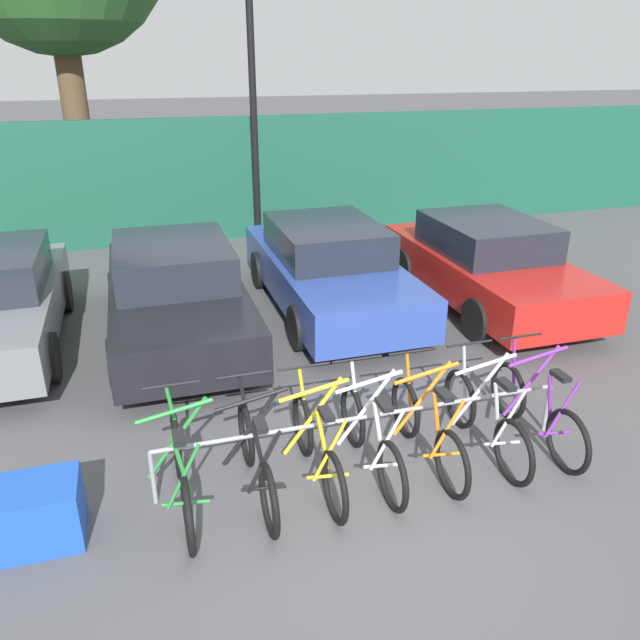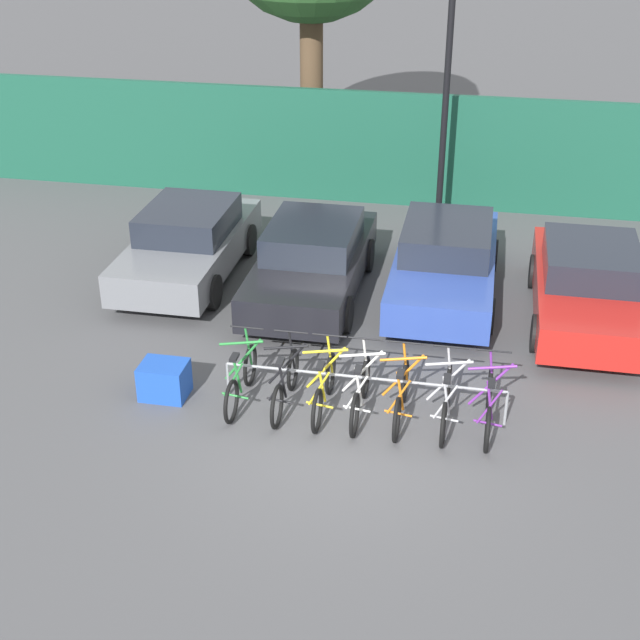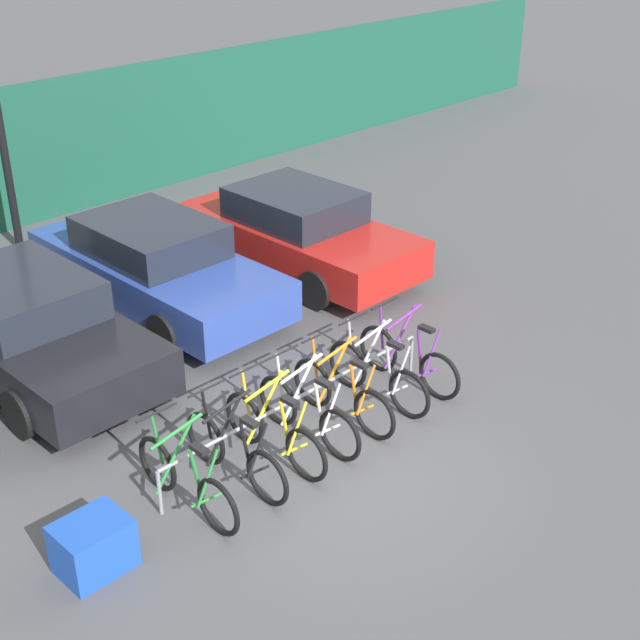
{
  "view_description": "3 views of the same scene",
  "coord_description": "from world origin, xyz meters",
  "px_view_note": "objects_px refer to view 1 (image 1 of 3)",
  "views": [
    {
      "loc": [
        -1.78,
        -4.21,
        3.82
      ],
      "look_at": [
        0.19,
        2.28,
        0.92
      ],
      "focal_mm": 35.0,
      "sensor_mm": 36.0,
      "label": 1
    },
    {
      "loc": [
        1.71,
        -10.41,
        7.4
      ],
      "look_at": [
        -0.75,
        2.15,
        0.65
      ],
      "focal_mm": 50.0,
      "sensor_mm": 36.0,
      "label": 2
    },
    {
      "loc": [
        -6.03,
        -5.84,
        6.24
      ],
      "look_at": [
        1.51,
        1.66,
        0.73
      ],
      "focal_mm": 50.0,
      "sensor_mm": 36.0,
      "label": 3
    }
  ],
  "objects_px": {
    "bicycle_black": "(256,460)",
    "bicycle_yellow": "(317,449)",
    "bicycle_orange": "(427,430)",
    "car_black": "(176,292)",
    "car_blue": "(328,267)",
    "lamp_post": "(253,90)",
    "bicycle_silver": "(485,420)",
    "cargo_crate": "(38,513)",
    "bicycle_purple": "(536,411)",
    "bicycle_green": "(181,473)",
    "bicycle_white": "(371,440)",
    "car_red": "(487,263)",
    "bike_rack": "(368,421)"
  },
  "relations": [
    {
      "from": "bicycle_silver",
      "to": "lamp_post",
      "type": "relative_size",
      "value": 0.3
    },
    {
      "from": "bicycle_yellow",
      "to": "bicycle_silver",
      "type": "height_order",
      "value": "same"
    },
    {
      "from": "bicycle_yellow",
      "to": "car_blue",
      "type": "xyz_separation_m",
      "value": [
        1.46,
        4.28,
        0.31
      ]
    },
    {
      "from": "bicycle_white",
      "to": "car_black",
      "type": "relative_size",
      "value": 0.38
    },
    {
      "from": "car_black",
      "to": "car_red",
      "type": "distance_m",
      "value": 4.95
    },
    {
      "from": "bicycle_white",
      "to": "bicycle_purple",
      "type": "xyz_separation_m",
      "value": [
        1.86,
        0.0,
        0.0
      ]
    },
    {
      "from": "bicycle_green",
      "to": "bicycle_orange",
      "type": "bearing_deg",
      "value": 3.67
    },
    {
      "from": "bicycle_green",
      "to": "car_black",
      "type": "height_order",
      "value": "car_black"
    },
    {
      "from": "bicycle_purple",
      "to": "car_black",
      "type": "distance_m",
      "value": 5.12
    },
    {
      "from": "bicycle_black",
      "to": "bicycle_yellow",
      "type": "distance_m",
      "value": 0.59
    },
    {
      "from": "bicycle_silver",
      "to": "car_red",
      "type": "height_order",
      "value": "car_red"
    },
    {
      "from": "bicycle_purple",
      "to": "car_blue",
      "type": "relative_size",
      "value": 0.37
    },
    {
      "from": "bicycle_black",
      "to": "bicycle_orange",
      "type": "relative_size",
      "value": 1.0
    },
    {
      "from": "cargo_crate",
      "to": "car_red",
      "type": "bearing_deg",
      "value": 30.43
    },
    {
      "from": "bike_rack",
      "to": "bicycle_orange",
      "type": "relative_size",
      "value": 2.46
    },
    {
      "from": "bike_rack",
      "to": "bicycle_black",
      "type": "relative_size",
      "value": 2.46
    },
    {
      "from": "car_blue",
      "to": "lamp_post",
      "type": "relative_size",
      "value": 0.8
    },
    {
      "from": "bicycle_black",
      "to": "lamp_post",
      "type": "xyz_separation_m",
      "value": [
        1.67,
        7.97,
        2.81
      ]
    },
    {
      "from": "bicycle_white",
      "to": "bicycle_orange",
      "type": "height_order",
      "value": "same"
    },
    {
      "from": "bicycle_silver",
      "to": "lamp_post",
      "type": "bearing_deg",
      "value": 95.28
    },
    {
      "from": "bicycle_yellow",
      "to": "bicycle_silver",
      "type": "xyz_separation_m",
      "value": [
        1.79,
        0.0,
        0.0
      ]
    },
    {
      "from": "bicycle_yellow",
      "to": "car_red",
      "type": "distance_m",
      "value": 5.47
    },
    {
      "from": "bicycle_black",
      "to": "car_black",
      "type": "distance_m",
      "value": 3.88
    },
    {
      "from": "bicycle_white",
      "to": "cargo_crate",
      "type": "distance_m",
      "value": 3.01
    },
    {
      "from": "bicycle_white",
      "to": "bicycle_silver",
      "type": "bearing_deg",
      "value": -0.26
    },
    {
      "from": "bicycle_green",
      "to": "cargo_crate",
      "type": "height_order",
      "value": "bicycle_green"
    },
    {
      "from": "bicycle_black",
      "to": "car_blue",
      "type": "distance_m",
      "value": 4.75
    },
    {
      "from": "bike_rack",
      "to": "bicycle_green",
      "type": "relative_size",
      "value": 2.46
    },
    {
      "from": "bicycle_green",
      "to": "car_red",
      "type": "distance_m",
      "value": 6.45
    },
    {
      "from": "bicycle_black",
      "to": "bicycle_yellow",
      "type": "xyz_separation_m",
      "value": [
        0.59,
        0.0,
        0.0
      ]
    },
    {
      "from": "bicycle_green",
      "to": "bicycle_orange",
      "type": "xyz_separation_m",
      "value": [
        2.41,
        0.0,
        0.0
      ]
    },
    {
      "from": "car_blue",
      "to": "car_red",
      "type": "distance_m",
      "value": 2.59
    },
    {
      "from": "cargo_crate",
      "to": "bicycle_silver",
      "type": "bearing_deg",
      "value": 0.8
    },
    {
      "from": "bicycle_green",
      "to": "bicycle_white",
      "type": "bearing_deg",
      "value": 3.67
    },
    {
      "from": "bicycle_purple",
      "to": "bicycle_yellow",
      "type": "bearing_deg",
      "value": 177.27
    },
    {
      "from": "bicycle_yellow",
      "to": "bicycle_purple",
      "type": "xyz_separation_m",
      "value": [
        2.4,
        0.0,
        0.0
      ]
    },
    {
      "from": "bicycle_black",
      "to": "bicycle_silver",
      "type": "distance_m",
      "value": 2.38
    },
    {
      "from": "car_blue",
      "to": "car_black",
      "type": "bearing_deg",
      "value": -169.91
    },
    {
      "from": "lamp_post",
      "to": "bicycle_silver",
      "type": "bearing_deg",
      "value": -84.87
    },
    {
      "from": "car_red",
      "to": "bicycle_yellow",
      "type": "bearing_deg",
      "value": -136.92
    },
    {
      "from": "bicycle_orange",
      "to": "bicycle_silver",
      "type": "relative_size",
      "value": 1.0
    },
    {
      "from": "bike_rack",
      "to": "car_red",
      "type": "distance_m",
      "value": 4.96
    },
    {
      "from": "bicycle_purple",
      "to": "car_blue",
      "type": "bearing_deg",
      "value": 99.66
    },
    {
      "from": "bicycle_yellow",
      "to": "lamp_post",
      "type": "relative_size",
      "value": 0.3
    },
    {
      "from": "car_black",
      "to": "bicycle_black",
      "type": "bearing_deg",
      "value": -84.48
    },
    {
      "from": "bicycle_black",
      "to": "bicycle_yellow",
      "type": "bearing_deg",
      "value": 0.7
    },
    {
      "from": "cargo_crate",
      "to": "bicycle_purple",
      "type": "bearing_deg",
      "value": 0.7
    },
    {
      "from": "bicycle_orange",
      "to": "car_black",
      "type": "height_order",
      "value": "car_black"
    },
    {
      "from": "bicycle_yellow",
      "to": "car_black",
      "type": "bearing_deg",
      "value": 103.83
    },
    {
      "from": "bicycle_green",
      "to": "cargo_crate",
      "type": "distance_m",
      "value": 1.2
    }
  ]
}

